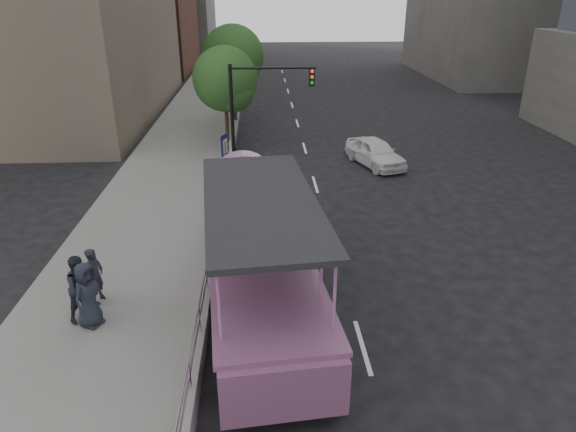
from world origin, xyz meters
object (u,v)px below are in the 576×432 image
pedestrian_near (96,276)px  street_tree_far (235,59)px  street_tree_near (227,82)px  pedestrian_mid (82,288)px  pedestrian_far (88,295)px  traffic_signal (256,100)px  duck_boat (257,251)px  car (375,152)px  parking_sign (225,162)px

pedestrian_near → street_tree_far: bearing=0.6°
street_tree_near → street_tree_far: (0.20, 6.00, 0.49)m
pedestrian_mid → street_tree_far: (3.22, 22.65, 3.08)m
street_tree_near → street_tree_far: 6.02m
pedestrian_far → traffic_signal: 14.42m
pedestrian_near → street_tree_near: street_tree_near is taller
duck_boat → pedestrian_near: bearing=-170.0°
duck_boat → car: bearing=62.8°
pedestrian_near → pedestrian_mid: size_ratio=0.90×
pedestrian_near → pedestrian_far: (0.13, -1.10, 0.08)m
pedestrian_mid → street_tree_far: size_ratio=0.29×
pedestrian_mid → traffic_signal: bearing=17.0°
car → street_tree_far: 12.43m
car → street_tree_near: size_ratio=0.72×
pedestrian_far → traffic_signal: traffic_signal is taller
pedestrian_far → parking_sign: 9.31m
duck_boat → pedestrian_mid: bearing=-161.3°
car → pedestrian_far: (-10.45, -13.73, 0.50)m
car → traffic_signal: 6.70m
traffic_signal → street_tree_far: size_ratio=0.81×
car → pedestrian_mid: size_ratio=2.23×
traffic_signal → street_tree_far: street_tree_far is taller
street_tree_near → street_tree_far: size_ratio=0.89×
traffic_signal → street_tree_near: 3.80m
traffic_signal → duck_boat: bearing=-90.0°
car → pedestrian_far: pedestrian_far is taller
car → street_tree_far: (-7.49, 9.24, 3.60)m
pedestrian_mid → pedestrian_far: pedestrian_mid is taller
duck_boat → car: duck_boat is taller
traffic_signal → street_tree_near: bearing=115.0°
pedestrian_near → parking_sign: parking_sign is taller
parking_sign → traffic_signal: 5.21m
traffic_signal → street_tree_far: bearing=98.4°
pedestrian_near → pedestrian_mid: 0.79m
pedestrian_near → pedestrian_far: size_ratio=0.92×
car → parking_sign: parking_sign is taller
street_tree_near → parking_sign: bearing=-87.9°
parking_sign → street_tree_near: street_tree_near is taller
pedestrian_mid → street_tree_far: bearing=28.1°
traffic_signal → pedestrian_far: bearing=-107.8°
parking_sign → traffic_signal: size_ratio=0.59×
duck_boat → pedestrian_mid: 4.88m
parking_sign → pedestrian_far: bearing=-109.3°
car → street_tree_far: size_ratio=0.64×
pedestrian_far → street_tree_near: size_ratio=0.32×
pedestrian_near → traffic_signal: size_ratio=0.32×
street_tree_near → pedestrian_far: bearing=-99.2°
duck_boat → street_tree_near: size_ratio=1.95×
pedestrian_mid → street_tree_far: street_tree_far is taller
car → pedestrian_near: 16.48m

